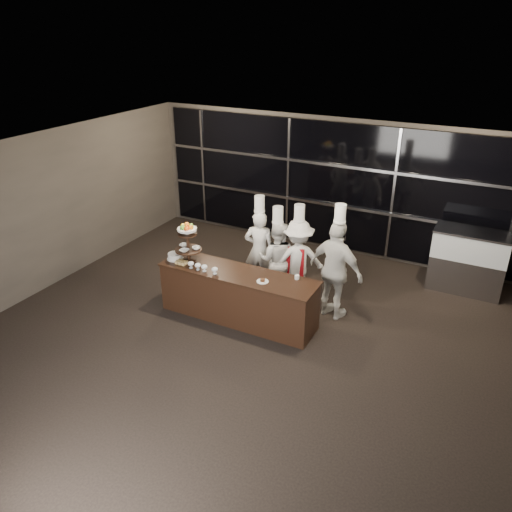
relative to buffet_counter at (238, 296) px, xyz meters
The scene contains 14 objects.
room 1.79m from the buffet_counter, 68.17° to the right, with size 10.00×10.00×10.00m.
window_wall 3.76m from the buffet_counter, 81.32° to the left, with size 8.60×0.10×2.80m.
buffet_counter is the anchor object (origin of this frame).
display_stand 1.33m from the buffet_counter, behind, with size 0.48×0.48×0.74m.
compotes 0.82m from the buffet_counter, 159.23° to the right, with size 0.60×0.11×0.12m.
layer_cake 1.36m from the buffet_counter, behind, with size 0.30×0.30×0.11m.
pastry_squares 1.17m from the buffet_counter, behind, with size 0.20×0.13×0.05m.
small_plate 0.71m from the buffet_counter, 10.71° to the right, with size 0.20×0.20×0.05m.
chef_cup 1.14m from the buffet_counter, 14.09° to the left, with size 0.08×0.08×0.07m, color white.
display_case 4.52m from the buffet_counter, 40.59° to the left, with size 1.38×0.60×1.24m.
chef_a 1.26m from the buffet_counter, 98.91° to the left, with size 0.67×0.52×1.91m.
chef_b 1.15m from the buffet_counter, 77.24° to the left, with size 0.85×0.74×1.81m.
chef_c 1.37m from the buffet_counter, 62.14° to the left, with size 1.17×1.04×1.88m.
chef_d 1.76m from the buffet_counter, 30.61° to the left, with size 1.15×0.73×2.12m.
Camera 1 is at (3.22, -5.23, 4.85)m, focal length 35.00 mm.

